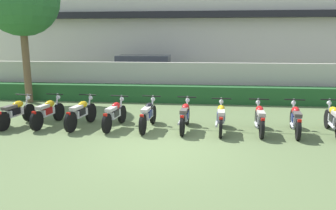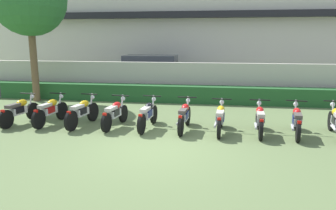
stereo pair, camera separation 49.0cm
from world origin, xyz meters
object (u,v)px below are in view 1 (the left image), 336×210
Objects in this scene: parked_car at (147,74)px; motorcycle_in_row_3 at (115,114)px; motorcycle_in_row_4 at (148,115)px; motorcycle_in_row_9 at (334,119)px; motorcycle_in_row_0 at (16,112)px; motorcycle_in_row_1 at (48,112)px; motorcycle_in_row_2 at (81,113)px; motorcycle_in_row_5 at (185,116)px; motorcycle_in_row_8 at (295,119)px; motorcycle_in_row_7 at (260,118)px; motorcycle_in_row_6 at (221,117)px.

motorcycle_in_row_3 is (0.24, -7.30, -0.49)m from parked_car.
motorcycle_in_row_4 is 5.47m from motorcycle_in_row_9.
motorcycle_in_row_1 reaches higher than motorcycle_in_row_0.
motorcycle_in_row_4 is at bearing -81.01° from motorcycle_in_row_2.
motorcycle_in_row_2 reaches higher than motorcycle_in_row_5.
motorcycle_in_row_2 is 1.01× the size of motorcycle_in_row_9.
motorcycle_in_row_8 is (5.43, -0.06, -0.00)m from motorcycle_in_row_3.
motorcycle_in_row_4 is at bearing 91.41° from motorcycle_in_row_7.
parked_car reaches higher than motorcycle_in_row_3.
motorcycle_in_row_1 is at bearing 95.82° from motorcycle_in_row_3.
motorcycle_in_row_5 is 4.33m from motorcycle_in_row_9.
motorcycle_in_row_7 is (7.59, 0.03, -0.00)m from motorcycle_in_row_0.
motorcycle_in_row_6 is at bearing -82.99° from motorcycle_in_row_2.
parked_car is 2.39× the size of motorcycle_in_row_2.
motorcycle_in_row_4 is 1.02× the size of motorcycle_in_row_9.
motorcycle_in_row_3 is 0.98× the size of motorcycle_in_row_9.
motorcycle_in_row_9 is at bearing -48.07° from parked_car.
motorcycle_in_row_5 is 1.04× the size of motorcycle_in_row_7.
motorcycle_in_row_6 is (5.46, -0.15, -0.00)m from motorcycle_in_row_1.
motorcycle_in_row_7 is 1.03m from motorcycle_in_row_8.
motorcycle_in_row_6 is 0.96× the size of motorcycle_in_row_8.
motorcycle_in_row_0 is at bearing 104.49° from motorcycle_in_row_1.
parked_car is 2.51× the size of motorcycle_in_row_6.
parked_car is 8.22m from motorcycle_in_row_6.
motorcycle_in_row_1 is 1.00× the size of motorcycle_in_row_9.
motorcycle_in_row_9 is at bearing -84.31° from motorcycle_in_row_7.
motorcycle_in_row_0 is 3.19m from motorcycle_in_row_3.
motorcycle_in_row_8 is (7.62, -0.09, -0.01)m from motorcycle_in_row_1.
motorcycle_in_row_7 is (1.13, 0.03, -0.00)m from motorcycle_in_row_6.
motorcycle_in_row_8 is 1.00× the size of motorcycle_in_row_9.
motorcycle_in_row_7 is 0.96× the size of motorcycle_in_row_9.
motorcycle_in_row_6 is at bearing -82.04° from motorcycle_in_row_0.
motorcycle_in_row_2 is at bearing -97.41° from parked_car.
motorcycle_in_row_3 is 0.96× the size of motorcycle_in_row_4.
motorcycle_in_row_3 is at bearing 96.30° from motorcycle_in_row_9.
parked_car is at bearing 28.23° from motorcycle_in_row_6.
motorcycle_in_row_4 is 1.06× the size of motorcycle_in_row_6.
motorcycle_in_row_2 is 3.27m from motorcycle_in_row_5.
motorcycle_in_row_2 is 6.50m from motorcycle_in_row_8.
motorcycle_in_row_1 reaches higher than motorcycle_in_row_7.
motorcycle_in_row_0 is 1.01m from motorcycle_in_row_1.
motorcycle_in_row_5 is at bearing -81.67° from motorcycle_in_row_2.
motorcycle_in_row_8 is at bearing -82.12° from motorcycle_in_row_2.
motorcycle_in_row_3 is at bearing 94.54° from motorcycle_in_row_4.
motorcycle_in_row_8 is (3.23, -0.04, -0.01)m from motorcycle_in_row_5.
motorcycle_in_row_0 is 9.72m from motorcycle_in_row_9.
parked_car is 2.47× the size of motorcycle_in_row_3.
parked_car is at bearing 45.30° from motorcycle_in_row_8.
parked_car is 7.43m from motorcycle_in_row_4.
motorcycle_in_row_4 is at bearing -80.86° from parked_car.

